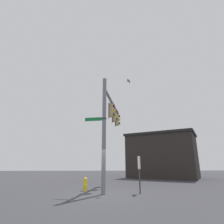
% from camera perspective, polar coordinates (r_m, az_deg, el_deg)
% --- Properties ---
extents(ground_plane, '(80.00, 80.00, 0.00)m').
position_cam_1_polar(ground_plane, '(11.11, -2.85, -24.97)').
color(ground_plane, '#38383D').
extents(signal_pole, '(0.26, 0.26, 7.25)m').
position_cam_1_polar(signal_pole, '(11.16, -2.59, -6.24)').
color(signal_pole, slate).
rests_on(signal_pole, ground).
extents(mast_arm, '(6.02, 1.63, 0.21)m').
position_cam_1_polar(mast_arm, '(14.82, 0.18, 2.68)').
color(mast_arm, slate).
extents(traffic_light_nearest_pole, '(0.54, 0.49, 1.31)m').
position_cam_1_polar(traffic_light_nearest_pole, '(13.86, -0.28, 0.56)').
color(traffic_light_nearest_pole, black).
extents(traffic_light_mid_inner, '(0.54, 0.49, 1.31)m').
position_cam_1_polar(traffic_light_mid_inner, '(15.37, 0.81, -1.15)').
color(traffic_light_mid_inner, black).
extents(traffic_light_mid_outer, '(0.54, 0.49, 1.31)m').
position_cam_1_polar(traffic_light_mid_outer, '(16.89, 1.70, -2.56)').
color(traffic_light_mid_outer, black).
extents(street_name_sign, '(0.46, 1.39, 0.22)m').
position_cam_1_polar(street_name_sign, '(11.43, -4.38, -2.25)').
color(street_name_sign, '#147238').
extents(bird_flying, '(0.48, 0.33, 0.16)m').
position_cam_1_polar(bird_flying, '(14.52, 5.36, 9.90)').
color(bird_flying, gray).
extents(storefront_building, '(9.83, 10.31, 5.50)m').
position_cam_1_polar(storefront_building, '(24.77, 15.96, -13.28)').
color(storefront_building, '#282321').
rests_on(storefront_building, ground).
extents(tree_by_storefront, '(2.99, 2.99, 5.91)m').
position_cam_1_polar(tree_by_storefront, '(25.30, 17.37, -9.58)').
color(tree_by_storefront, '#4C3823').
rests_on(tree_by_storefront, ground).
extents(fire_hydrant, '(0.35, 0.24, 0.82)m').
position_cam_1_polar(fire_hydrant, '(12.61, -8.59, -21.90)').
color(fire_hydrant, yellow).
rests_on(fire_hydrant, ground).
extents(historical_marker, '(0.60, 0.08, 2.13)m').
position_cam_1_polar(historical_marker, '(11.40, 8.74, -17.51)').
color(historical_marker, '#333333').
rests_on(historical_marker, ground).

